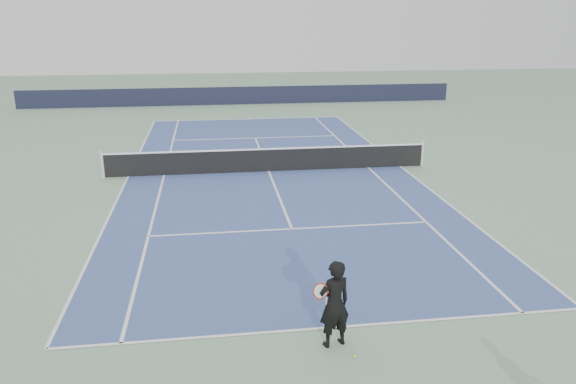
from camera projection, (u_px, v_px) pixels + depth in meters
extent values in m
plane|color=gray|center=(269.00, 172.00, 22.48)|extent=(80.00, 80.00, 0.00)
cube|color=#3B508B|center=(269.00, 171.00, 22.48)|extent=(10.97, 23.77, 0.01)
cylinder|color=silver|center=(102.00, 164.00, 21.47)|extent=(0.10, 0.10, 1.07)
cylinder|color=silver|center=(422.00, 153.00, 23.17)|extent=(0.10, 0.10, 1.07)
cube|color=black|center=(269.00, 160.00, 22.34)|extent=(12.80, 0.03, 0.90)
cube|color=white|center=(268.00, 149.00, 22.20)|extent=(12.80, 0.04, 0.06)
cube|color=black|center=(241.00, 96.00, 39.18)|extent=(30.00, 0.25, 1.20)
imported|color=black|center=(334.00, 304.00, 10.44)|extent=(0.77, 0.64, 1.74)
torus|color=#A21F0D|center=(320.00, 291.00, 10.27)|extent=(0.34, 0.18, 0.36)
cylinder|color=white|center=(320.00, 291.00, 10.27)|extent=(0.29, 0.14, 0.32)
cylinder|color=white|center=(326.00, 303.00, 10.39)|extent=(0.08, 0.13, 0.27)
sphere|color=#BDDF2D|center=(354.00, 357.00, 10.27)|extent=(0.06, 0.06, 0.06)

